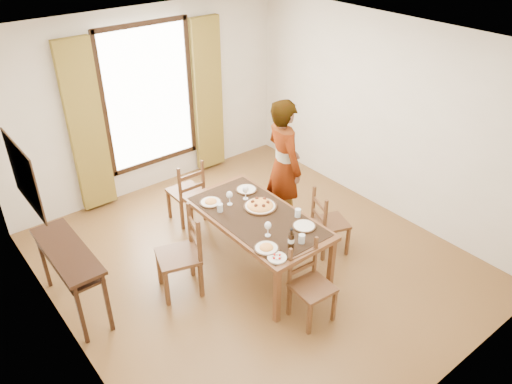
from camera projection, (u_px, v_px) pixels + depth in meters
ground at (255, 261)px, 6.27m from camera, size 5.00×5.00×0.00m
room_shell at (247, 147)px, 5.55m from camera, size 4.60×5.10×2.74m
console_table at (68, 258)px, 5.23m from camera, size 0.38×1.20×0.80m
dining_table at (257, 220)px, 5.82m from camera, size 0.93×1.81×0.76m
chair_west at (181, 256)px, 5.58m from camera, size 0.57×0.57×1.03m
chair_north at (187, 193)px, 6.83m from camera, size 0.42×0.42×0.95m
chair_south at (311, 286)px, 5.25m from camera, size 0.42×0.42×0.90m
chair_east at (328, 224)px, 6.24m from camera, size 0.50×0.50×0.89m
man at (284, 166)px, 6.50m from camera, size 0.83×0.69×1.83m
plate_sw at (266, 247)px, 5.23m from camera, size 0.27×0.27×0.05m
plate_se at (304, 225)px, 5.57m from camera, size 0.27×0.27×0.05m
plate_nw at (211, 201)px, 6.00m from camera, size 0.27×0.27×0.05m
plate_ne at (246, 188)px, 6.26m from camera, size 0.27×0.27×0.05m
pasta_platter at (260, 204)px, 5.91m from camera, size 0.40×0.40×0.10m
caprese_plate at (277, 257)px, 5.10m from camera, size 0.20×0.20×0.04m
wine_glass_a at (268, 229)px, 5.40m from camera, size 0.08×0.08×0.18m
wine_glass_b at (246, 192)px, 6.05m from camera, size 0.08×0.08×0.18m
wine_glass_c at (230, 198)px, 5.94m from camera, size 0.08×0.08×0.18m
tumbler_a at (298, 213)px, 5.74m from camera, size 0.07×0.07×0.10m
tumbler_b at (220, 208)px, 5.84m from camera, size 0.07×0.07×0.10m
tumbler_c at (302, 239)px, 5.31m from camera, size 0.07×0.07×0.10m
wine_bottle at (291, 238)px, 5.19m from camera, size 0.07×0.07×0.25m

